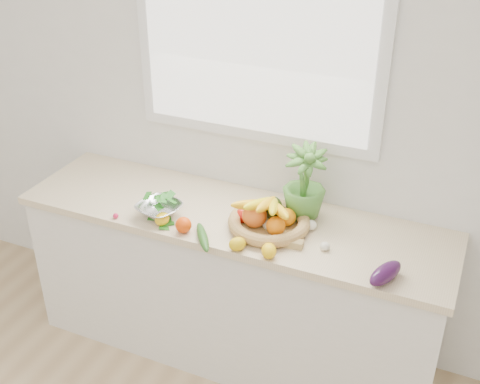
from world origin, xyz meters
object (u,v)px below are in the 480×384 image
at_px(colander_with_spinach, 159,206).
at_px(eggplant, 385,273).
at_px(cucumber, 203,237).
at_px(potted_herb, 305,182).
at_px(apple, 243,216).
at_px(fruit_basket, 268,218).

bearing_deg(colander_with_spinach, eggplant, -3.34).
bearing_deg(cucumber, potted_herb, 46.59).
bearing_deg(potted_herb, apple, -148.63).
bearing_deg(eggplant, potted_herb, 144.84).
relative_size(eggplant, fruit_basket, 0.50).
xyz_separation_m(apple, cucumber, (-0.11, -0.23, -0.02)).
relative_size(cucumber, fruit_basket, 0.61).
height_order(eggplant, cucumber, eggplant).
bearing_deg(colander_with_spinach, apple, 16.13).
relative_size(apple, fruit_basket, 0.19).
bearing_deg(eggplant, cucumber, -177.05).
distance_m(apple, eggplant, 0.76).
xyz_separation_m(eggplant, colander_with_spinach, (-1.15, 0.07, 0.02)).
xyz_separation_m(cucumber, potted_herb, (0.36, 0.39, 0.18)).
height_order(apple, eggplant, eggplant).
bearing_deg(eggplant, colander_with_spinach, 176.66).
distance_m(eggplant, cucumber, 0.85).
distance_m(cucumber, potted_herb, 0.56).
bearing_deg(apple, potted_herb, 31.37).
bearing_deg(fruit_basket, potted_herb, 50.91).
xyz_separation_m(apple, potted_herb, (0.26, 0.16, 0.17)).
xyz_separation_m(cucumber, colander_with_spinach, (-0.30, 0.11, 0.04)).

